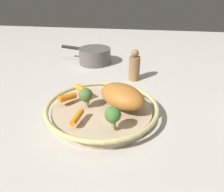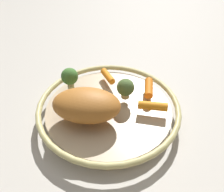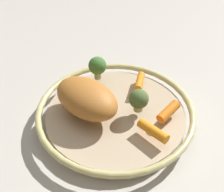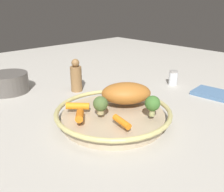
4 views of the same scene
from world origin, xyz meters
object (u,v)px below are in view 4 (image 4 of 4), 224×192
pepper_mill (76,77)px  saucepan (8,83)px  baby_carrot_back (80,116)px  broccoli_floret_edge (101,105)px  roast_chicken_piece (126,93)px  salt_shaker (173,78)px  baby_carrot_center (78,106)px  serving_bowl (113,115)px  broccoli_floret_mid (152,104)px  dish_towel (214,94)px  baby_carrot_left (122,122)px

pepper_mill → saucepan: size_ratio=0.50×
baby_carrot_back → broccoli_floret_edge: broccoli_floret_edge is taller
roast_chicken_piece → salt_shaker: bearing=100.9°
baby_carrot_center → serving_bowl: bearing=47.9°
saucepan → pepper_mill: bearing=49.3°
saucepan → roast_chicken_piece: bearing=21.3°
baby_carrot_back → broccoli_floret_mid: bearing=53.3°
serving_bowl → baby_carrot_back: 0.12m
baby_carrot_center → salt_shaker: size_ratio=1.07×
broccoli_floret_edge → baby_carrot_center: bearing=-158.4°
broccoli_floret_mid → dish_towel: size_ratio=0.39×
broccoli_floret_edge → saucepan: broccoli_floret_edge is taller
baby_carrot_left → roast_chicken_piece: bearing=129.4°
baby_carrot_back → baby_carrot_left: size_ratio=0.96×
roast_chicken_piece → pepper_mill: size_ratio=1.16×
baby_carrot_back → broccoli_floret_mid: 0.20m
roast_chicken_piece → baby_carrot_center: (-0.06, -0.14, -0.02)m
baby_carrot_left → salt_shaker: same height
serving_bowl → baby_carrot_left: size_ratio=5.74×
baby_carrot_left → dish_towel: baby_carrot_left is taller
baby_carrot_back → broccoli_floret_mid: size_ratio=0.99×
salt_shaker → saucepan: (-0.40, -0.55, 0.01)m
salt_shaker → baby_carrot_left: bearing=-71.2°
broccoli_floret_mid → dish_towel: 0.39m
pepper_mill → baby_carrot_center: bearing=-34.7°
baby_carrot_center → salt_shaker: 0.50m
serving_bowl → broccoli_floret_mid: bearing=24.4°
baby_carrot_back → baby_carrot_center: 0.07m
baby_carrot_back → broccoli_floret_edge: size_ratio=1.11×
salt_shaker → pepper_mill: (-0.22, -0.34, 0.03)m
roast_chicken_piece → saucepan: 0.50m
saucepan → salt_shaker: bearing=54.1°
roast_chicken_piece → baby_carrot_left: (0.09, -0.11, -0.02)m
baby_carrot_center → baby_carrot_left: bearing=9.0°
baby_carrot_back → pepper_mill: size_ratio=0.44×
roast_chicken_piece → saucepan: bearing=-158.7°
baby_carrot_left → baby_carrot_center: baby_carrot_center is taller
baby_carrot_left → saucepan: bearing=-172.8°
baby_carrot_center → salt_shaker: (-0.01, 0.50, -0.02)m
broccoli_floret_mid → baby_carrot_center: bearing=-144.5°
baby_carrot_left → pepper_mill: 0.41m
roast_chicken_piece → baby_carrot_center: 0.15m
roast_chicken_piece → baby_carrot_back: roast_chicken_piece is taller
saucepan → dish_towel: (0.58, 0.55, -0.03)m
baby_carrot_back → dish_towel: size_ratio=0.39×
serving_bowl → saucepan: bearing=-165.5°
roast_chicken_piece → broccoli_floret_mid: roast_chicken_piece is taller
roast_chicken_piece → pepper_mill: (-0.29, 0.02, -0.02)m
serving_bowl → broccoli_floret_mid: broccoli_floret_mid is taller
pepper_mill → dish_towel: pepper_mill is taller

